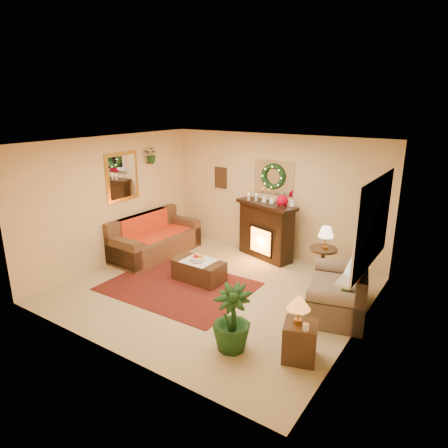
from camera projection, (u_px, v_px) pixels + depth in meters
The scene contains 31 objects.
floor at pixel (213, 290), 7.13m from camera, with size 5.00×5.00×0.00m, color beige.
ceiling at pixel (212, 143), 6.37m from camera, with size 5.00×5.00×0.00m, color white.
wall_back at pixel (273, 196), 8.54m from camera, with size 5.00×5.00×0.00m, color #EFD88C.
wall_front at pixel (108, 264), 4.96m from camera, with size 5.00×5.00×0.00m, color #EFD88C.
wall_left at pixel (112, 201), 8.08m from camera, with size 4.50×4.50×0.00m, color #EFD88C.
wall_right at pixel (362, 250), 5.42m from camera, with size 4.50×4.50×0.00m, color #EFD88C.
area_rug at pixel (179, 286), 7.27m from camera, with size 2.54×1.91×0.01m, color #4E1108.
sofa at pixel (155, 236), 8.66m from camera, with size 0.90×2.04×0.88m, color brown.
red_throw at pixel (157, 233), 8.81m from camera, with size 0.84×1.36×0.02m, color #D9471C.
fireplace at pixel (266, 233), 8.49m from camera, with size 1.24×0.39×1.14m, color black.
poinsettia at pixel (282, 201), 8.08m from camera, with size 0.24×0.24×0.24m, color #BA0020.
mantel_candle_a at pixel (249, 198), 8.50m from camera, with size 0.05×0.05×0.16m, color white.
mantel_candle_b at pixel (256, 199), 8.43m from camera, with size 0.06×0.06×0.18m, color silver.
mantel_mirror at pixel (274, 177), 8.40m from camera, with size 0.92×0.02×0.72m, color white.
wreath at pixel (273, 177), 8.36m from camera, with size 0.55×0.55×0.11m, color #194719.
wall_art at pixel (221, 178), 9.16m from camera, with size 0.32×0.03×0.48m, color #381E11.
gold_mirror at pixel (122, 177), 8.17m from camera, with size 0.03×0.84×1.00m, color gold.
hanging_plant at pixel (152, 162), 8.63m from camera, with size 0.33×0.28×0.36m, color #194719.
loveseat at pixel (338, 286), 6.33m from camera, with size 0.84×1.45×0.84m, color gray.
window_frame at pixel (374, 222), 5.79m from camera, with size 0.03×1.86×1.36m, color white.
window_glass at pixel (373, 222), 5.80m from camera, with size 0.02×1.70×1.22m, color black.
window_sill at pixel (362, 264), 6.05m from camera, with size 0.22×1.86×0.04m, color white.
mini_tree at pixel (352, 264), 5.63m from camera, with size 0.19×0.19×0.28m, color white.
sill_plant at pixel (372, 238), 6.53m from camera, with size 0.26×0.21×0.48m, color #244F28.
side_table_round at pixel (322, 265), 7.40m from camera, with size 0.51×0.51×0.66m, color #512B1D.
lamp_cream at pixel (326, 238), 7.20m from camera, with size 0.28×0.28×0.42m, color #FFE4A2.
end_table_square at pixel (300, 340), 5.16m from camera, with size 0.42×0.42×0.52m, color #53331B.
lamp_tiffany at pixel (299, 307), 5.03m from camera, with size 0.30×0.30×0.44m, color orange.
coffee_table at pixel (199, 270), 7.45m from camera, with size 0.94×0.52×0.40m, color black.
fruit_bowl at pixel (197, 259), 7.35m from camera, with size 0.26×0.26×0.06m, color silver.
floor_palm at pixel (232, 320), 5.31m from camera, with size 1.57×1.57×2.80m, color #143E16.
Camera 1 is at (3.76, -5.26, 3.24)m, focal length 32.00 mm.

